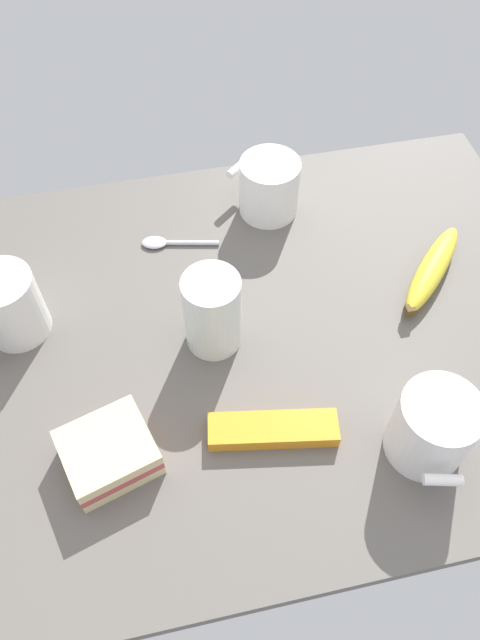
# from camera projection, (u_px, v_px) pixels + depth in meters

# --- Properties ---
(tabletop) EXTENTS (0.90, 0.64, 0.02)m
(tabletop) POSITION_uv_depth(u_px,v_px,m) (240.00, 338.00, 0.78)
(tabletop) COLOR #5B5651
(tabletop) RESTS_ON ground
(coffee_mug_black) EXTENTS (0.09, 0.11, 0.10)m
(coffee_mug_black) POSITION_uv_depth(u_px,v_px,m) (433.00, 428.00, 0.65)
(coffee_mug_black) COLOR white
(coffee_mug_black) RESTS_ON tabletop
(coffee_mug_milky) EXTENTS (0.10, 0.11, 0.09)m
(coffee_mug_milky) POSITION_uv_depth(u_px,v_px,m) (269.00, 186.00, 0.87)
(coffee_mug_milky) COLOR white
(coffee_mug_milky) RESTS_ON tabletop
(coffee_mug_spare) EXTENTS (0.09, 0.10, 0.10)m
(coffee_mug_spare) POSITION_uv_depth(u_px,v_px,m) (9.00, 305.00, 0.74)
(coffee_mug_spare) COLOR white
(coffee_mug_spare) RESTS_ON tabletop
(sandwich_main) EXTENTS (0.11, 0.11, 0.04)m
(sandwich_main) POSITION_uv_depth(u_px,v_px,m) (109.00, 453.00, 0.66)
(sandwich_main) COLOR beige
(sandwich_main) RESTS_ON tabletop
(glass_of_milk) EXTENTS (0.07, 0.07, 0.11)m
(glass_of_milk) POSITION_uv_depth(u_px,v_px,m) (212.00, 314.00, 0.73)
(glass_of_milk) COLOR silver
(glass_of_milk) RESTS_ON tabletop
(banana) EXTENTS (0.14, 0.15, 0.03)m
(banana) POSITION_uv_depth(u_px,v_px,m) (432.00, 269.00, 0.82)
(banana) COLOR yellow
(banana) RESTS_ON tabletop
(spoon) EXTENTS (0.11, 0.04, 0.01)m
(spoon) POSITION_uv_depth(u_px,v_px,m) (168.00, 243.00, 0.86)
(spoon) COLOR silver
(spoon) RESTS_ON tabletop
(snack_bar) EXTENTS (0.15, 0.06, 0.02)m
(snack_bar) POSITION_uv_depth(u_px,v_px,m) (273.00, 430.00, 0.69)
(snack_bar) COLOR orange
(snack_bar) RESTS_ON tabletop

